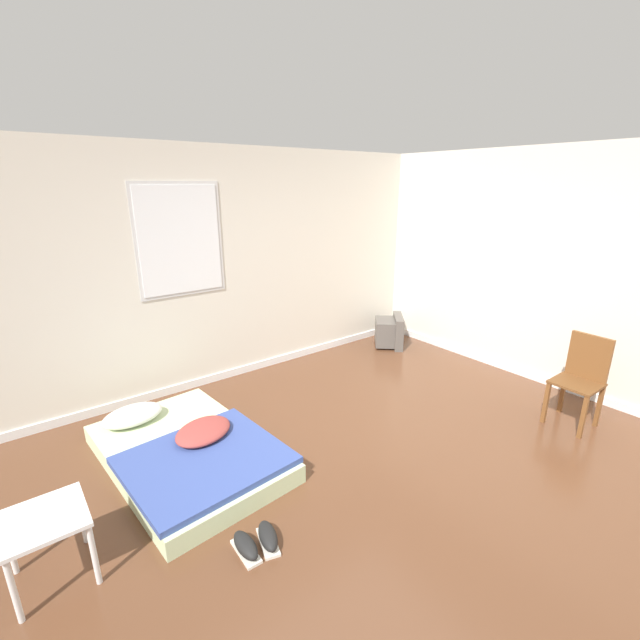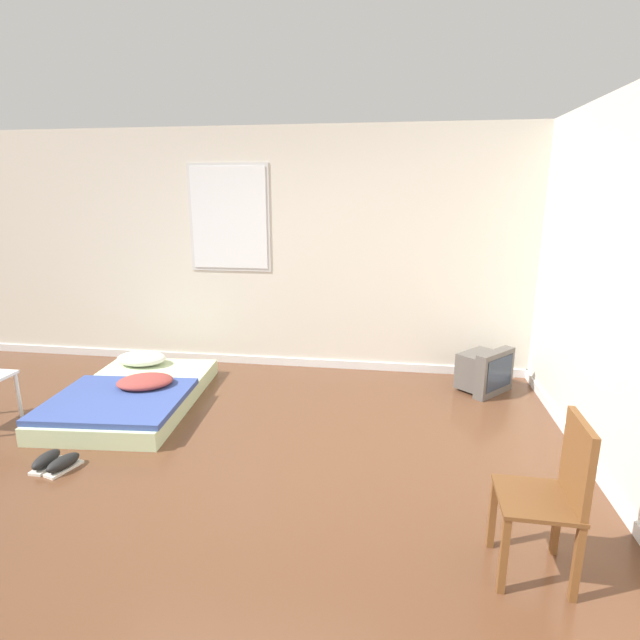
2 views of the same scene
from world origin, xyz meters
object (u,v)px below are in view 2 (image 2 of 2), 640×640
Objects in this scene: mattress_bed at (133,393)px; wooden_chair at (556,488)px; crt_tv at (484,371)px; sneaker_pair at (55,462)px.

wooden_chair is at bearing -27.64° from mattress_bed.
mattress_bed is 3.64m from wooden_chair.
crt_tv reaches higher than sneaker_pair.
crt_tv is 0.68× the size of wooden_chair.
crt_tv is at bearing 88.17° from wooden_chair.
wooden_chair reaches higher than crt_tv.
crt_tv is 1.99× the size of sneaker_pair.
sneaker_pair is at bearing -149.03° from crt_tv.
crt_tv reaches higher than mattress_bed.
wooden_chair is at bearing -9.70° from sneaker_pair.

